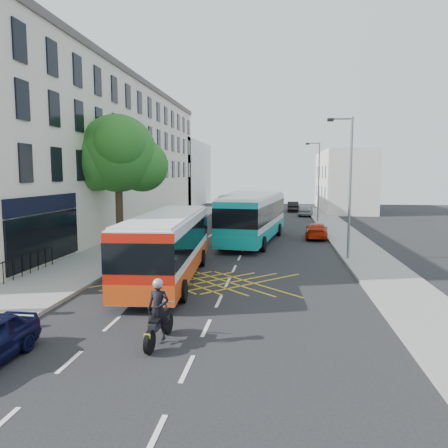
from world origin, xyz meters
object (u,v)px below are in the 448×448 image
(street_tree, at_px, (118,154))
(bus_mid, at_px, (254,217))
(distant_car_grey, at_px, (239,209))
(distant_car_silver, at_px, (306,210))
(lamp_near, at_px, (348,180))
(red_hatchback, at_px, (317,231))
(lamp_far, at_px, (318,177))
(bus_near, at_px, (168,245))
(distant_car_dark, at_px, (293,206))
(motorbike, at_px, (159,313))
(parked_car_silver, at_px, (131,260))
(bus_far, at_px, (241,207))

(street_tree, bearing_deg, bus_mid, 21.18)
(distant_car_grey, relative_size, distant_car_silver, 1.22)
(lamp_near, xyz_separation_m, red_hatchback, (-0.97, 8.56, -4.02))
(lamp_near, xyz_separation_m, lamp_far, (0.00, 20.00, 0.00))
(bus_near, bearing_deg, bus_mid, 71.03)
(red_hatchback, relative_size, distant_car_dark, 1.01)
(bus_near, distance_m, bus_mid, 12.61)
(bus_mid, relative_size, motorbike, 5.66)
(bus_near, bearing_deg, street_tree, 119.57)
(bus_mid, bearing_deg, street_tree, -151.11)
(parked_car_silver, bearing_deg, red_hatchback, 45.83)
(motorbike, height_order, distant_car_silver, motorbike)
(red_hatchback, bearing_deg, bus_near, 65.74)
(lamp_near, xyz_separation_m, parked_car_silver, (-11.10, -5.18, -3.86))
(street_tree, distance_m, distant_car_silver, 28.25)
(bus_near, height_order, distant_car_dark, bus_near)
(distant_car_grey, bearing_deg, bus_near, -93.55)
(distant_car_silver, bearing_deg, lamp_near, 98.40)
(red_hatchback, bearing_deg, parked_car_silver, 58.94)
(distant_car_grey, bearing_deg, red_hatchback, -70.33)
(distant_car_grey, bearing_deg, distant_car_dark, 38.44)
(red_hatchback, xyz_separation_m, distant_car_grey, (-7.68, 18.54, 0.08))
(lamp_far, distance_m, parked_car_silver, 27.79)
(lamp_near, height_order, parked_car_silver, lamp_near)
(lamp_near, relative_size, bus_far, 0.72)
(parked_car_silver, bearing_deg, bus_far, 73.99)
(bus_far, xyz_separation_m, motorbike, (0.30, -32.00, -0.70))
(distant_car_grey, bearing_deg, distant_car_silver, -4.73)
(bus_near, bearing_deg, distant_car_silver, 72.06)
(street_tree, height_order, bus_mid, street_tree)
(parked_car_silver, relative_size, distant_car_grey, 0.94)
(distant_car_dark, bearing_deg, red_hatchback, 92.39)
(bus_mid, height_order, parked_car_silver, bus_mid)
(distant_car_dark, bearing_deg, lamp_far, 98.85)
(lamp_far, relative_size, red_hatchback, 1.95)
(motorbike, bearing_deg, distant_car_silver, 85.23)
(lamp_far, height_order, motorbike, lamp_far)
(bus_near, xyz_separation_m, distant_car_dark, (7.02, 38.61, -0.97))
(street_tree, relative_size, motorbike, 3.96)
(lamp_near, xyz_separation_m, bus_near, (-9.06, -5.70, -2.97))
(street_tree, relative_size, bus_near, 0.78)
(distant_car_silver, bearing_deg, bus_mid, 83.11)
(lamp_near, height_order, bus_near, lamp_near)
(lamp_far, distance_m, distant_car_dark, 13.66)
(motorbike, distance_m, distant_car_grey, 40.58)
(red_hatchback, xyz_separation_m, distant_car_dark, (-1.07, 24.35, 0.07))
(street_tree, bearing_deg, distant_car_grey, 75.92)
(red_hatchback, bearing_deg, motorbike, 79.11)
(lamp_near, bearing_deg, bus_far, 112.47)
(bus_mid, bearing_deg, red_hatchback, 31.73)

